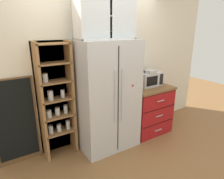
% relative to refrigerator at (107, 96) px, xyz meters
% --- Properties ---
extents(ground_plane, '(10.82, 10.82, 0.00)m').
position_rel_refrigerator_xyz_m(ground_plane, '(-0.00, -0.02, -0.89)').
color(ground_plane, olive).
extents(wall_back_cream, '(5.11, 0.10, 2.55)m').
position_rel_refrigerator_xyz_m(wall_back_cream, '(-0.00, 0.38, 0.38)').
color(wall_back_cream, silver).
rests_on(wall_back_cream, ground).
extents(refrigerator, '(0.95, 0.68, 1.79)m').
position_rel_refrigerator_xyz_m(refrigerator, '(0.00, 0.00, 0.00)').
color(refrigerator, silver).
rests_on(refrigerator, ground).
extents(pantry_shelf_column, '(0.54, 0.30, 1.78)m').
position_rel_refrigerator_xyz_m(pantry_shelf_column, '(-0.77, 0.26, 0.01)').
color(pantry_shelf_column, brown).
rests_on(pantry_shelf_column, ground).
extents(counter_cabinet, '(0.82, 0.68, 0.91)m').
position_rel_refrigerator_xyz_m(counter_cabinet, '(0.91, 0.01, -0.44)').
color(counter_cabinet, '#A8161C').
rests_on(counter_cabinet, ground).
extents(microwave, '(0.44, 0.33, 0.26)m').
position_rel_refrigerator_xyz_m(microwave, '(0.95, 0.06, 0.14)').
color(microwave, silver).
rests_on(microwave, counter_cabinet).
extents(coffee_maker, '(0.17, 0.20, 0.31)m').
position_rel_refrigerator_xyz_m(coffee_maker, '(0.91, 0.01, 0.17)').
color(coffee_maker, '#B7B7BC').
rests_on(coffee_maker, counter_cabinet).
extents(mug_red, '(0.11, 0.08, 0.09)m').
position_rel_refrigerator_xyz_m(mug_red, '(0.61, 0.06, 0.06)').
color(mug_red, red).
rests_on(mug_red, counter_cabinet).
extents(mug_cream, '(0.12, 0.08, 0.10)m').
position_rel_refrigerator_xyz_m(mug_cream, '(1.23, 0.04, 0.06)').
color(mug_cream, silver).
rests_on(mug_cream, counter_cabinet).
extents(bottle_amber, '(0.06, 0.06, 0.26)m').
position_rel_refrigerator_xyz_m(bottle_amber, '(0.91, 0.01, 0.13)').
color(bottle_amber, brown).
rests_on(bottle_amber, counter_cabinet).
extents(upper_cabinet, '(0.91, 0.32, 0.64)m').
position_rel_refrigerator_xyz_m(upper_cabinet, '(-0.00, 0.05, 1.21)').
color(upper_cabinet, silver).
rests_on(upper_cabinet, refrigerator).
extents(chalkboard_menu, '(0.60, 0.04, 1.31)m').
position_rel_refrigerator_xyz_m(chalkboard_menu, '(-1.35, 0.31, -0.24)').
color(chalkboard_menu, brown).
rests_on(chalkboard_menu, ground).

